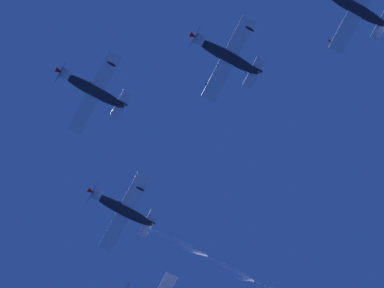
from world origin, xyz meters
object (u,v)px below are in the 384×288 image
(airplane_right_wingman, at_px, (121,209))
(airplane_left_wingman, at_px, (225,55))
(airplane_outer_left, at_px, (353,7))
(airplane_lead, at_px, (91,89))

(airplane_right_wingman, bearing_deg, airplane_left_wingman, -114.24)
(airplane_left_wingman, xyz_separation_m, airplane_right_wingman, (9.30, 20.66, -0.13))
(airplane_right_wingman, bearing_deg, airplane_outer_left, -99.81)
(airplane_right_wingman, xyz_separation_m, airplane_outer_left, (-6.06, -35.07, 0.92))
(airplane_right_wingman, relative_size, airplane_outer_left, 0.99)
(airplane_left_wingman, distance_m, airplane_right_wingman, 22.65)
(airplane_left_wingman, height_order, airplane_right_wingman, airplane_left_wingman)
(airplane_left_wingman, xyz_separation_m, airplane_outer_left, (3.24, -14.41, 0.79))
(airplane_lead, height_order, airplane_right_wingman, airplane_lead)
(airplane_lead, bearing_deg, airplane_outer_left, -75.06)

